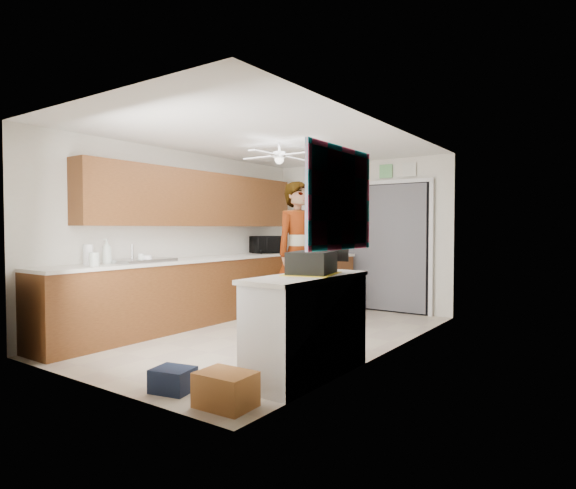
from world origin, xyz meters
The scene contains 41 objects.
floor centered at (0.00, 0.00, 0.00)m, with size 5.00×5.00×0.00m, color #B8A794.
ceiling centered at (0.00, 0.00, 2.50)m, with size 5.00×5.00×0.00m, color white.
wall_back centered at (0.00, 2.50, 1.25)m, with size 3.20×3.20×0.00m, color white.
wall_front centered at (0.00, -2.50, 1.25)m, with size 3.20×3.20×0.00m, color white.
wall_left centered at (-1.60, 0.00, 1.25)m, with size 5.00×5.00×0.00m, color white.
wall_right centered at (1.60, 0.00, 1.25)m, with size 5.00×5.00×0.00m, color white.
left_base_cabinets centered at (-1.30, 0.00, 0.45)m, with size 0.60×4.80×0.90m, color brown.
left_countertop centered at (-1.29, 0.00, 0.92)m, with size 0.62×4.80×0.04m, color white.
upper_cabinets centered at (-1.44, 0.20, 1.80)m, with size 0.32×4.00×0.80m, color brown.
sink_basin centered at (-1.29, -1.00, 0.95)m, with size 0.50×0.76×0.06m, color silver.
faucet centered at (-1.48, -1.00, 1.05)m, with size 0.03×0.03×0.22m, color silver.
peninsula_base centered at (-0.50, 2.00, 0.45)m, with size 1.00×0.60×0.90m, color brown.
peninsula_top centered at (-0.50, 2.00, 0.92)m, with size 1.04×0.64×0.04m, color white.
back_opening_recess centered at (0.25, 2.47, 1.05)m, with size 2.00×0.06×2.10m, color black.
curtain_panel centered at (0.25, 2.43, 1.05)m, with size 1.90×0.03×2.05m, color slate.
door_trim_left centered at (-0.77, 2.44, 1.05)m, with size 0.06×0.04×2.10m, color white.
door_trim_right centered at (1.27, 2.44, 1.05)m, with size 0.06×0.04×2.10m, color white.
door_trim_head centered at (0.25, 2.44, 2.12)m, with size 2.10×0.04×0.06m, color white.
header_frame_0 centered at (-0.60, 2.47, 2.30)m, with size 0.22×0.02×0.22m, color #F7FA53.
header_frame_1 centered at (-0.25, 2.47, 2.30)m, with size 0.22×0.02×0.22m, color #53C9DF.
header_frame_3 centered at (0.50, 2.47, 2.30)m, with size 0.22×0.02×0.22m, color #68B66D.
header_frame_4 centered at (0.90, 2.47, 2.30)m, with size 0.22×0.02×0.22m, color silver.
route66_sign centered at (-0.95, 2.47, 2.30)m, with size 0.22×0.02×0.26m, color silver.
right_counter_base centered at (1.35, -1.20, 0.45)m, with size 0.50×1.40×0.90m, color white.
right_counter_top centered at (1.34, -1.20, 0.92)m, with size 0.54×1.44×0.04m, color white.
abstract_painting centered at (1.58, -1.00, 1.65)m, with size 0.03×1.15×0.95m, color #FF5D9A.
ceiling_fan centered at (0.00, 0.20, 2.32)m, with size 1.14×1.14×0.24m, color white.
microwave centered at (-1.29, 1.62, 1.09)m, with size 0.53×0.36×0.29m, color black.
soap_bottle centered at (-1.42, -1.41, 1.09)m, with size 0.12×0.12×0.30m, color silver.
cup centered at (-1.18, -0.99, 0.98)m, with size 0.11×0.11×0.09m, color white.
jar_a centered at (-1.19, -1.73, 1.02)m, with size 0.11×0.11×0.16m, color silver.
jar_b centered at (-1.23, -1.06, 1.00)m, with size 0.08×0.08×0.11m, color silver.
paper_towel_roll centered at (-1.40, -1.67, 1.06)m, with size 0.11×0.11×0.24m, color white.
suitcase centered at (1.32, -1.08, 1.05)m, with size 0.37×0.49×0.21m, color black.
suitcase_rim centered at (1.32, -1.08, 0.94)m, with size 0.44×0.58×0.02m, color yellow.
suitcase_lid centered at (1.32, -0.79, 1.30)m, with size 0.42×0.03×0.50m, color black.
cardboard_box centered at (1.25, -2.20, 0.13)m, with size 0.43×0.32×0.27m, color #B77039.
navy_crate centered at (0.65, -2.20, 0.10)m, with size 0.33×0.27×0.20m, color black.
cabinet_door_panel centered at (0.34, 0.46, 0.29)m, with size 0.39×0.03×0.58m, color brown.
man centered at (-0.02, 0.71, 1.01)m, with size 0.74×0.49×2.03m, color white.
dog centered at (0.08, 1.26, 0.21)m, with size 0.23×0.53×0.41m, color black.
Camera 1 is at (3.75, -4.90, 1.38)m, focal length 30.00 mm.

